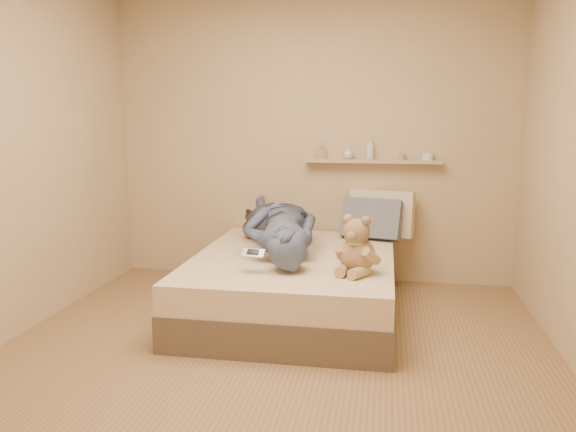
% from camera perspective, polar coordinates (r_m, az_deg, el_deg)
% --- Properties ---
extents(room, '(3.80, 3.80, 3.80)m').
position_cam_1_polar(room, '(3.24, -2.00, 6.74)').
color(room, '#8E6B49').
rests_on(room, ground).
extents(bed, '(1.50, 1.90, 0.45)m').
position_cam_1_polar(bed, '(4.34, 0.64, -6.87)').
color(bed, brown).
rests_on(bed, floor).
extents(game_console, '(0.16, 0.08, 0.05)m').
position_cam_1_polar(game_console, '(3.77, -3.56, -3.79)').
color(game_console, '#AFB1B6').
rests_on(game_console, bed).
extents(teddy_bear, '(0.32, 0.33, 0.40)m').
position_cam_1_polar(teddy_bear, '(3.77, 6.96, -3.39)').
color(teddy_bear, '#8F704E').
rests_on(teddy_bear, bed).
extents(dark_plush, '(0.17, 0.17, 0.26)m').
position_cam_1_polar(dark_plush, '(4.83, -3.65, -1.02)').
color(dark_plush, black).
rests_on(dark_plush, bed).
extents(pillow_cream, '(0.58, 0.32, 0.42)m').
position_cam_1_polar(pillow_cream, '(5.00, 9.50, 0.28)').
color(pillow_cream, beige).
rests_on(pillow_cream, bed).
extents(pillow_grey, '(0.54, 0.36, 0.37)m').
position_cam_1_polar(pillow_grey, '(4.86, 8.50, -0.32)').
color(pillow_grey, slate).
rests_on(pillow_grey, bed).
extents(person, '(0.97, 1.73, 0.39)m').
position_cam_1_polar(person, '(4.44, -0.81, -0.86)').
color(person, '#46506F').
rests_on(person, bed).
extents(wall_shelf, '(1.20, 0.12, 0.03)m').
position_cam_1_polar(wall_shelf, '(5.02, 8.60, 5.53)').
color(wall_shelf, tan).
rests_on(wall_shelf, wall_back).
extents(shelf_bottles, '(1.02, 0.10, 0.19)m').
position_cam_1_polar(shelf_bottles, '(5.02, 7.87, 6.47)').
color(shelf_bottles, silver).
rests_on(shelf_bottles, wall_shelf).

